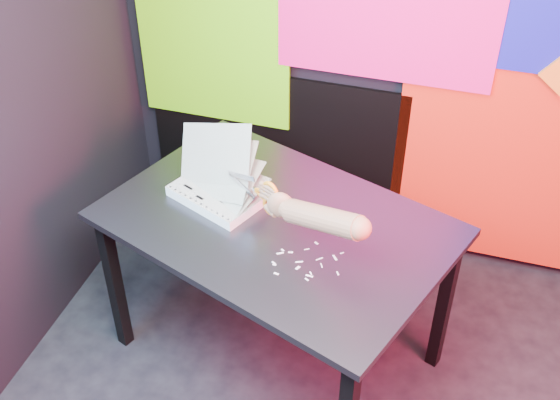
% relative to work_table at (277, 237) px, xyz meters
% --- Properties ---
extents(room, '(3.01, 3.01, 2.71)m').
position_rel_work_table_xyz_m(room, '(0.47, -0.60, 0.68)').
color(room, black).
rests_on(room, ground).
extents(backdrop, '(2.88, 0.05, 2.08)m').
position_rel_work_table_xyz_m(backdrop, '(0.53, 0.87, 0.29)').
color(backdrop, red).
rests_on(backdrop, ground).
extents(work_table, '(1.49, 1.23, 0.75)m').
position_rel_work_table_xyz_m(work_table, '(0.00, 0.00, 0.00)').
color(work_table, black).
rests_on(work_table, ground).
extents(printout_stack, '(0.42, 0.37, 0.34)m').
position_rel_work_table_xyz_m(printout_stack, '(-0.26, 0.08, 0.11)').
color(printout_stack, silver).
rests_on(printout_stack, work_table).
extents(scissors, '(0.24, 0.13, 0.15)m').
position_rel_work_table_xyz_m(scissors, '(-0.02, -0.04, 0.22)').
color(scissors, '#B3B3BD').
rests_on(scissors, printout_stack).
extents(hand_forearm, '(0.44, 0.26, 0.20)m').
position_rel_work_table_xyz_m(hand_forearm, '(0.19, -0.15, 0.27)').
color(hand_forearm, brown).
rests_on(hand_forearm, work_table).
extents(paper_clippings, '(0.24, 0.21, 0.00)m').
position_rel_work_table_xyz_m(paper_clippings, '(0.16, -0.19, 0.08)').
color(paper_clippings, silver).
rests_on(paper_clippings, work_table).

